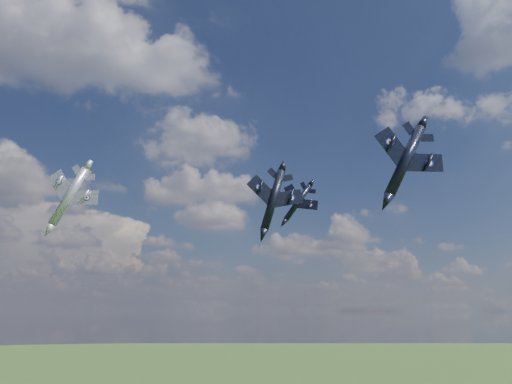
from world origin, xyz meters
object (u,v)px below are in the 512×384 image
object	(u,v)px
jet_lead_navy	(273,199)
jet_left_silver	(69,197)
jet_right_navy	(405,161)
jet_high_navy	(298,203)

from	to	relation	value
jet_lead_navy	jet_left_silver	size ratio (longest dim) A/B	0.89
jet_right_navy	jet_high_navy	bearing A→B (deg)	100.07
jet_right_navy	jet_left_silver	world-z (taller)	jet_right_navy
jet_right_navy	jet_lead_navy	bearing A→B (deg)	144.54
jet_lead_navy	jet_left_silver	distance (m)	38.77
jet_lead_navy	jet_right_navy	world-z (taller)	jet_right_navy
jet_right_navy	jet_left_silver	xyz separation A→B (m)	(-49.83, 33.83, -0.79)
jet_right_navy	jet_high_navy	size ratio (longest dim) A/B	1.19
jet_lead_navy	jet_high_navy	xyz separation A→B (m)	(15.41, 30.94, 6.81)
jet_right_navy	jet_left_silver	distance (m)	60.24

